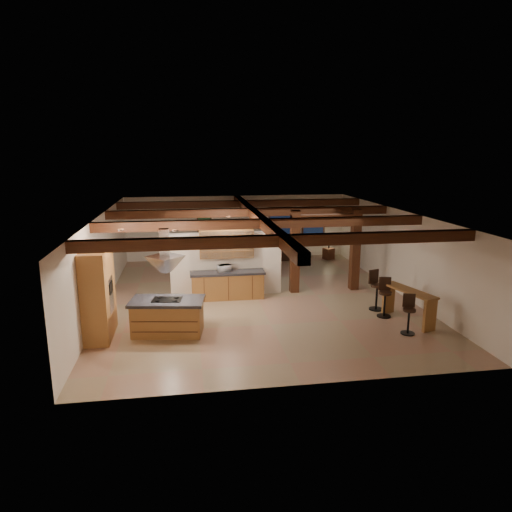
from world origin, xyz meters
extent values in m
plane|color=tan|center=(0.00, 0.00, 0.00)|extent=(12.00, 12.00, 0.00)
plane|color=silver|center=(0.00, 6.00, 1.45)|extent=(10.00, 0.00, 10.00)
plane|color=silver|center=(0.00, -6.00, 1.45)|extent=(10.00, 0.00, 10.00)
plane|color=silver|center=(-5.00, 0.00, 1.45)|extent=(0.00, 12.00, 12.00)
plane|color=silver|center=(5.00, 0.00, 1.45)|extent=(0.00, 12.00, 12.00)
plane|color=#381E12|center=(0.00, 0.00, 2.90)|extent=(12.00, 12.00, 0.00)
cube|color=#38120E|center=(0.00, -4.00, 2.76)|extent=(10.00, 0.25, 0.28)
cube|color=#38120E|center=(0.00, -1.30, 2.76)|extent=(10.00, 0.25, 0.28)
cube|color=#38120E|center=(0.00, 1.30, 2.76)|extent=(10.00, 0.25, 0.28)
cube|color=#38120E|center=(0.00, 4.00, 2.76)|extent=(10.00, 0.25, 0.28)
cube|color=#38120E|center=(0.00, 0.00, 2.76)|extent=(0.28, 12.00, 0.28)
cube|color=#38120E|center=(1.40, 0.50, 1.45)|extent=(0.30, 0.30, 2.90)
cube|color=#38120E|center=(3.60, 0.50, 1.45)|extent=(0.30, 0.30, 2.90)
cube|color=#38120E|center=(2.50, 0.50, 2.60)|extent=(2.50, 0.28, 0.28)
cube|color=silver|center=(-1.00, 0.50, 1.10)|extent=(3.80, 0.18, 2.20)
cube|color=#946230|center=(-4.67, -2.60, 1.20)|extent=(0.64, 1.60, 2.40)
cube|color=silver|center=(-4.37, -2.60, 1.15)|extent=(0.06, 0.62, 0.95)
cube|color=black|center=(-4.33, -2.60, 1.35)|extent=(0.01, 0.50, 0.28)
cube|color=#946230|center=(-1.00, 0.11, 0.43)|extent=(2.40, 0.60, 0.86)
cube|color=black|center=(-1.00, 0.11, 0.90)|extent=(2.50, 0.66, 0.08)
cube|color=#946230|center=(-1.00, 0.32, 1.85)|extent=(1.80, 0.34, 0.95)
cube|color=silver|center=(-1.00, 0.14, 1.85)|extent=(1.74, 0.02, 0.90)
pyramid|color=silver|center=(-2.89, -2.68, 1.73)|extent=(1.10, 1.10, 0.45)
cube|color=silver|center=(-2.89, -2.68, 2.54)|extent=(0.26, 0.22, 0.73)
cube|color=#38120E|center=(2.00, 5.94, 1.50)|extent=(1.10, 0.05, 1.70)
cube|color=black|center=(2.00, 5.91, 1.50)|extent=(0.95, 0.02, 1.55)
cube|color=#38120E|center=(3.60, 5.94, 1.50)|extent=(1.10, 0.05, 1.70)
cube|color=black|center=(3.60, 5.91, 1.50)|extent=(0.95, 0.02, 1.55)
cube|color=#38120E|center=(-1.50, 5.94, 1.70)|extent=(0.65, 0.04, 0.85)
cube|color=#225135|center=(-1.50, 5.92, 1.70)|extent=(0.55, 0.01, 0.75)
cylinder|color=silver|center=(-2.60, -2.80, 2.87)|extent=(0.16, 0.16, 0.03)
cylinder|color=silver|center=(-1.00, -0.50, 2.87)|extent=(0.16, 0.16, 0.03)
cylinder|color=silver|center=(-4.00, -2.50, 2.87)|extent=(0.16, 0.16, 0.03)
cube|color=#946230|center=(-2.89, -2.68, 0.44)|extent=(1.97, 1.19, 0.88)
cube|color=black|center=(-2.89, -2.68, 0.92)|extent=(2.11, 1.33, 0.08)
cube|color=black|center=(-2.89, -2.68, 0.97)|extent=(0.84, 0.62, 0.02)
imported|color=#3B1B0E|center=(0.11, 3.31, 0.30)|extent=(1.92, 1.47, 0.60)
imported|color=black|center=(2.04, 5.45, 0.30)|extent=(2.06, 0.81, 0.60)
imported|color=silver|center=(-1.10, 0.11, 1.06)|extent=(0.49, 0.40, 0.23)
cube|color=#946230|center=(3.99, -2.84, 0.94)|extent=(0.97, 1.90, 0.06)
cube|color=#946230|center=(4.23, -3.64, 0.46)|extent=(0.42, 0.21, 0.92)
cube|color=#946230|center=(3.76, -2.05, 0.46)|extent=(0.42, 0.21, 0.92)
cube|color=#38120E|center=(4.14, 5.15, 0.26)|extent=(0.53, 0.53, 0.51)
cylinder|color=black|center=(4.14, 5.15, 0.60)|extent=(0.07, 0.07, 0.18)
cone|color=#EDD18E|center=(4.14, 5.15, 0.78)|extent=(0.31, 0.31, 0.20)
cylinder|color=black|center=(3.57, -3.72, 0.69)|extent=(0.34, 0.34, 0.07)
cube|color=black|center=(3.62, -3.57, 0.91)|extent=(0.32, 0.14, 0.38)
cylinder|color=black|center=(3.57, -3.72, 0.34)|extent=(0.06, 0.06, 0.67)
cylinder|color=black|center=(3.57, -3.72, 0.02)|extent=(0.38, 0.38, 0.03)
cylinder|color=black|center=(3.49, -2.37, 0.75)|extent=(0.37, 0.37, 0.07)
cube|color=black|center=(3.54, -2.20, 0.98)|extent=(0.35, 0.14, 0.41)
cylinder|color=black|center=(3.49, -2.37, 0.37)|extent=(0.06, 0.06, 0.73)
cylinder|color=black|center=(3.49, -2.37, 0.02)|extent=(0.41, 0.41, 0.03)
cylinder|color=black|center=(3.51, -1.74, 0.79)|extent=(0.39, 0.39, 0.08)
cube|color=black|center=(3.45, -1.56, 1.04)|extent=(0.37, 0.16, 0.44)
cylinder|color=black|center=(3.51, -1.74, 0.39)|extent=(0.07, 0.07, 0.77)
cylinder|color=black|center=(3.51, -1.74, 0.02)|extent=(0.44, 0.44, 0.03)
cube|color=#38120E|center=(-0.55, 2.44, 0.50)|extent=(0.52, 0.52, 0.07)
cube|color=#38120E|center=(-0.58, 2.67, 0.90)|extent=(0.47, 0.12, 0.83)
cylinder|color=#38120E|center=(-0.71, 2.23, 0.23)|extent=(0.06, 0.06, 0.46)
cylinder|color=#38120E|center=(-0.34, 2.28, 0.23)|extent=(0.06, 0.06, 0.46)
cylinder|color=#38120E|center=(-0.76, 2.61, 0.23)|extent=(0.06, 0.06, 0.46)
cylinder|color=#38120E|center=(-0.39, 2.66, 0.23)|extent=(0.06, 0.06, 0.46)
cube|color=#38120E|center=(-0.75, 3.97, 0.50)|extent=(0.52, 0.52, 0.07)
cube|color=#38120E|center=(-0.72, 3.74, 0.90)|extent=(0.47, 0.12, 0.83)
cylinder|color=#38120E|center=(-0.59, 4.18, 0.23)|extent=(0.06, 0.06, 0.46)
cylinder|color=#38120E|center=(-0.96, 4.13, 0.23)|extent=(0.06, 0.06, 0.46)
cylinder|color=#38120E|center=(-0.54, 3.81, 0.23)|extent=(0.06, 0.06, 0.46)
cylinder|color=#38120E|center=(-0.91, 3.76, 0.23)|extent=(0.06, 0.06, 0.46)
cube|color=#38120E|center=(0.98, 2.65, 0.50)|extent=(0.52, 0.52, 0.07)
cube|color=#38120E|center=(0.95, 2.88, 0.90)|extent=(0.47, 0.12, 0.83)
cylinder|color=#38120E|center=(0.82, 2.44, 0.23)|extent=(0.06, 0.06, 0.46)
cylinder|color=#38120E|center=(1.19, 2.49, 0.23)|extent=(0.06, 0.06, 0.46)
cylinder|color=#38120E|center=(0.77, 2.81, 0.23)|extent=(0.06, 0.06, 0.46)
cylinder|color=#38120E|center=(1.14, 2.86, 0.23)|extent=(0.06, 0.06, 0.46)
cube|color=#38120E|center=(0.77, 4.18, 0.50)|extent=(0.52, 0.52, 0.07)
cube|color=#38120E|center=(0.81, 3.95, 0.90)|extent=(0.47, 0.12, 0.83)
cylinder|color=#38120E|center=(0.93, 4.39, 0.23)|extent=(0.06, 0.06, 0.46)
cylinder|color=#38120E|center=(0.56, 4.34, 0.23)|extent=(0.06, 0.06, 0.46)
cylinder|color=#38120E|center=(0.99, 4.02, 0.23)|extent=(0.06, 0.06, 0.46)
cylinder|color=#38120E|center=(0.61, 3.97, 0.23)|extent=(0.06, 0.06, 0.46)
camera|label=1|loc=(-2.30, -14.61, 4.87)|focal=32.00mm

